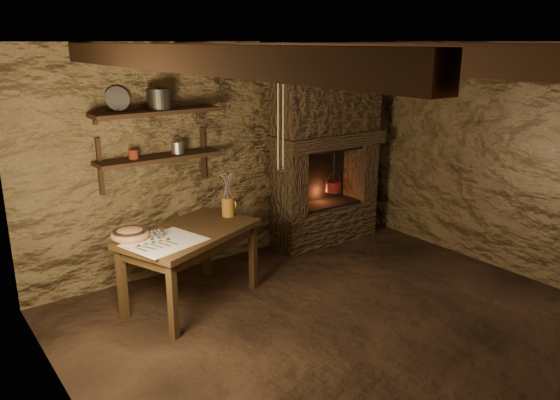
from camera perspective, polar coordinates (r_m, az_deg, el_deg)
floor at (r=4.94m, az=6.97°, el=-12.96°), size 4.50×4.50×0.00m
back_wall at (r=6.04m, az=-5.67°, el=4.72°), size 4.50×0.04×2.40m
left_wall at (r=3.42m, az=-21.24°, el=-5.57°), size 0.04×4.00×2.40m
right_wall at (r=6.21m, az=22.79°, el=3.84°), size 0.04×4.00×2.40m
ceiling at (r=4.32m, az=8.10°, el=16.06°), size 4.50×4.00×0.04m
beam_far_left at (r=3.45m, az=-10.81°, el=14.40°), size 0.14×3.95×0.16m
beam_mid_left at (r=3.99m, az=2.69°, el=14.89°), size 0.14×3.95×0.16m
beam_mid_right at (r=4.68m, az=12.62°, el=14.74°), size 0.14×3.95×0.16m
beam_far_right at (r=5.46m, az=19.83°, el=14.37°), size 0.14×3.95×0.16m
shelf_lower at (r=5.51m, az=-12.48°, el=4.33°), size 1.25×0.30×0.04m
shelf_upper at (r=5.43m, az=-12.78°, el=8.98°), size 1.25×0.30×0.04m
hearth at (r=6.57m, az=4.84°, el=5.92°), size 1.43×0.51×2.30m
work_table at (r=5.21m, az=-9.26°, el=-6.67°), size 1.46×1.15×0.73m
linen_cloth at (r=4.83m, az=-11.95°, el=-4.34°), size 0.72×0.64×0.01m
pewter_cutlery_row at (r=4.81m, az=-11.86°, el=-4.30°), size 0.55×0.33×0.01m
drinking_glasses at (r=4.92m, az=-12.35°, el=-3.41°), size 0.20×0.06×0.08m
stoneware_jug at (r=5.40m, az=-5.46°, el=0.22°), size 0.15×0.15×0.43m
wooden_bowl at (r=4.97m, az=-15.39°, el=-3.54°), size 0.41×0.41×0.12m
iron_stockpot at (r=5.44m, az=-12.49°, el=10.16°), size 0.26×0.26×0.18m
tin_pan at (r=5.39m, az=-16.66°, el=10.09°), size 0.24×0.12×0.23m
small_kettle at (r=5.57m, az=-10.65°, el=5.40°), size 0.19×0.16×0.18m
rusty_tin at (r=5.40m, az=-15.06°, el=4.63°), size 0.10×0.10×0.09m
red_pot at (r=6.71m, az=5.60°, el=1.48°), size 0.21×0.21×0.54m
hanging_ropes at (r=5.19m, az=0.07°, el=9.60°), size 0.08×0.08×1.20m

